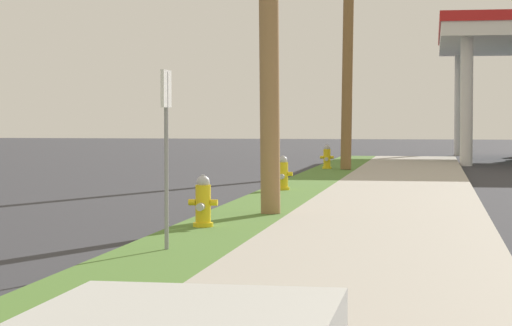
{
  "coord_description": "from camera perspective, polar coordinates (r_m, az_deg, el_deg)",
  "views": [
    {
      "loc": [
        3.72,
        -2.86,
        1.67
      ],
      "look_at": [
        1.01,
        12.95,
        0.98
      ],
      "focal_mm": 72.92,
      "sensor_mm": 36.0,
      "label": 1
    }
  ],
  "objects": [
    {
      "name": "fire_hydrant_second",
      "position": [
        14.88,
        -2.92,
        -2.26
      ],
      "size": [
        0.42,
        0.38,
        0.74
      ],
      "color": "yellow",
      "rests_on": "grass_verge"
    },
    {
      "name": "street_sign_post",
      "position": [
        12.29,
        -4.95,
        2.28
      ],
      "size": [
        0.05,
        0.36,
        2.12
      ],
      "color": "gray",
      "rests_on": "grass_verge"
    },
    {
      "name": "fire_hydrant_third",
      "position": [
        22.47,
        1.48,
        -0.66
      ],
      "size": [
        0.42,
        0.37,
        0.74
      ],
      "color": "yellow",
      "rests_on": "grass_verge"
    },
    {
      "name": "utility_pole_background",
      "position": [
        31.73,
        5.09,
        7.96
      ],
      "size": [
        0.55,
        1.38,
        9.01
      ],
      "color": "olive",
      "rests_on": "grass_verge"
    },
    {
      "name": "fire_hydrant_fourth",
      "position": [
        32.02,
        3.91,
        0.27
      ],
      "size": [
        0.42,
        0.37,
        0.74
      ],
      "color": "yellow",
      "rests_on": "grass_verge"
    }
  ]
}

